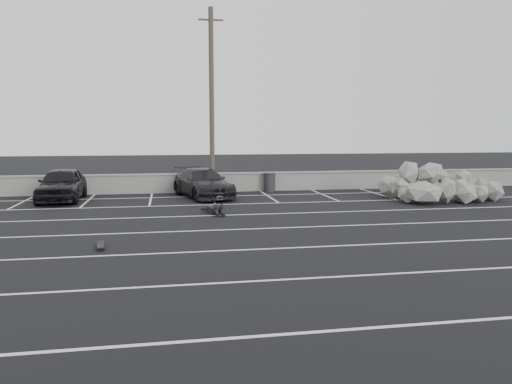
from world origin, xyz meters
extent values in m
plane|color=black|center=(0.00, 0.00, 0.00)|extent=(120.00, 120.00, 0.00)
cube|color=gray|center=(0.00, 14.00, 0.50)|extent=(50.00, 0.35, 1.00)
cube|color=gray|center=(0.00, 14.00, 1.02)|extent=(50.00, 0.45, 0.08)
cube|color=silver|center=(0.00, -6.00, 0.00)|extent=(36.00, 0.10, 0.01)
cube|color=silver|center=(0.00, -3.00, 0.00)|extent=(36.00, 0.10, 0.01)
cube|color=silver|center=(0.00, 0.00, 0.00)|extent=(36.00, 0.10, 0.01)
cube|color=silver|center=(0.00, 3.00, 0.00)|extent=(36.00, 0.10, 0.01)
cube|color=silver|center=(0.00, 6.00, 0.00)|extent=(36.00, 0.10, 0.01)
cube|color=silver|center=(0.00, 9.00, 0.00)|extent=(36.00, 0.10, 0.01)
cube|color=silver|center=(0.00, 12.00, 0.00)|extent=(36.00, 0.10, 0.01)
cube|color=silver|center=(-8.00, 11.50, 0.00)|extent=(0.10, 5.00, 0.01)
cube|color=silver|center=(-5.00, 11.50, 0.00)|extent=(0.10, 5.00, 0.01)
cube|color=silver|center=(-2.00, 11.50, 0.00)|extent=(0.10, 5.00, 0.01)
cube|color=silver|center=(1.00, 11.50, 0.00)|extent=(0.10, 5.00, 0.01)
cube|color=silver|center=(4.00, 11.50, 0.00)|extent=(0.10, 5.00, 0.01)
cube|color=silver|center=(7.00, 11.50, 0.00)|extent=(0.10, 5.00, 0.01)
cube|color=silver|center=(10.00, 11.50, 0.00)|extent=(0.10, 5.00, 0.01)
cube|color=silver|center=(13.00, 11.50, 0.00)|extent=(0.10, 5.00, 0.01)
imported|color=black|center=(-6.22, 11.68, 0.81)|extent=(1.96, 4.76, 1.62)
imported|color=black|center=(0.63, 11.78, 0.73)|extent=(3.31, 5.40, 1.46)
cylinder|color=#4C4238|center=(1.25, 13.20, 4.90)|extent=(0.26, 0.26, 9.80)
cube|color=#4C4238|center=(1.25, 13.20, 9.15)|extent=(1.31, 0.09, 0.09)
cylinder|color=#28292B|center=(4.48, 13.51, 0.50)|extent=(0.66, 0.66, 1.00)
cylinder|color=#28292B|center=(4.48, 13.51, 1.02)|extent=(0.73, 0.73, 0.06)
cube|color=black|center=(-3.13, 0.95, 0.08)|extent=(0.30, 0.80, 0.02)
cube|color=#28292B|center=(-3.16, 1.21, 0.05)|extent=(0.16, 0.07, 0.04)
cube|color=#28292B|center=(-3.09, 0.69, 0.05)|extent=(0.16, 0.07, 0.04)
cylinder|color=black|center=(-3.25, 1.20, 0.03)|extent=(0.04, 0.06, 0.06)
cylinder|color=black|center=(-3.07, 1.22, 0.03)|extent=(0.04, 0.06, 0.06)
cylinder|color=black|center=(-3.19, 0.68, 0.03)|extent=(0.04, 0.06, 0.06)
cylinder|color=black|center=(-3.00, 0.71, 0.03)|extent=(0.04, 0.06, 0.06)
camera|label=1|loc=(-1.21, -13.70, 3.33)|focal=35.00mm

